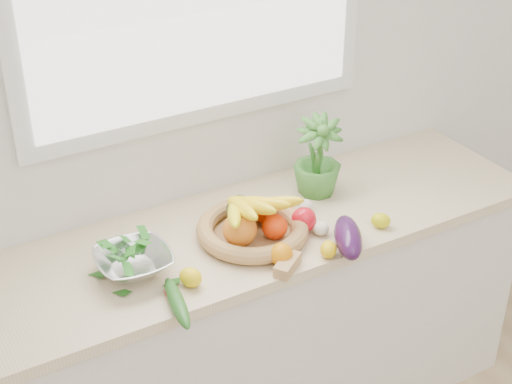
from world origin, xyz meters
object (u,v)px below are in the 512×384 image
apple (304,220)px  eggplant (348,237)px  cucumber (177,303)px  fruit_basket (252,224)px  potted_herb (318,158)px  colander_with_spinach (133,258)px

apple → eggplant: 0.18m
apple → cucumber: apple is taller
eggplant → cucumber: eggplant is taller
eggplant → fruit_basket: size_ratio=0.52×
cucumber → potted_herb: size_ratio=0.80×
apple → fruit_basket: fruit_basket is taller
apple → eggplant: eggplant is taller
potted_herb → eggplant: bearing=-108.3°
apple → eggplant: (0.06, -0.17, 0.00)m
potted_herb → cucumber: bearing=-153.7°
colander_with_spinach → potted_herb: bearing=10.3°
apple → colander_with_spinach: size_ratio=0.35×
cucumber → potted_herb: bearing=26.3°
cucumber → potted_herb: potted_herb is taller
apple → potted_herb: potted_herb is taller
apple → cucumber: (-0.56, -0.17, -0.02)m
eggplant → cucumber: bearing=-179.8°
eggplant → potted_herb: size_ratio=0.74×
apple → eggplant: size_ratio=0.37×
apple → colander_with_spinach: (-0.60, 0.05, 0.02)m
eggplant → fruit_basket: 0.33m
potted_herb → colander_with_spinach: bearing=-169.7°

